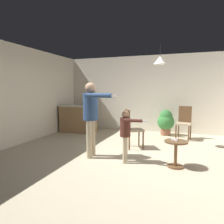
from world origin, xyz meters
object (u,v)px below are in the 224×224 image
object	(u,v)px
potted_plant_corner	(166,121)
person_child	(126,130)
side_table_by_couch	(176,151)
person_adult	(91,111)
kitchen_counter	(78,119)
dining_chair_by_counter	(132,127)
dining_chair_near_wall	(184,121)
spare_remote_on_table	(175,139)

from	to	relation	value
potted_plant_corner	person_child	bearing A→B (deg)	-100.77
side_table_by_couch	person_child	size ratio (longest dim) A/B	0.48
person_adult	side_table_by_couch	bearing A→B (deg)	90.50
kitchen_counter	side_table_by_couch	world-z (taller)	kitchen_counter
dining_chair_by_counter	dining_chair_near_wall	size ratio (longest dim) A/B	1.00
person_child	dining_chair_near_wall	world-z (taller)	person_child
kitchen_counter	person_child	bearing A→B (deg)	-45.17
side_table_by_couch	dining_chair_near_wall	distance (m)	2.52
person_child	dining_chair_near_wall	bearing A→B (deg)	152.46
side_table_by_couch	person_adult	distance (m)	1.93
person_adult	potted_plant_corner	distance (m)	3.20
side_table_by_couch	spare_remote_on_table	bearing A→B (deg)	127.59
dining_chair_by_counter	spare_remote_on_table	xyz separation A→B (m)	(1.10, -0.98, -0.01)
side_table_by_couch	person_child	xyz separation A→B (m)	(-0.99, -0.07, 0.34)
kitchen_counter	spare_remote_on_table	distance (m)	4.11
person_adult	person_child	bearing A→B (deg)	85.23
person_child	potted_plant_corner	distance (m)	2.99
dining_chair_by_counter	spare_remote_on_table	world-z (taller)	dining_chair_by_counter
person_adult	spare_remote_on_table	distance (m)	1.83
kitchen_counter	dining_chair_near_wall	size ratio (longest dim) A/B	1.26
person_adult	dining_chair_by_counter	world-z (taller)	person_adult
dining_chair_near_wall	side_table_by_couch	bearing A→B (deg)	96.76
kitchen_counter	potted_plant_corner	world-z (taller)	kitchen_counter
kitchen_counter	dining_chair_by_counter	xyz separation A→B (m)	(2.28, -1.36, 0.07)
person_adult	dining_chair_near_wall	bearing A→B (deg)	143.13
kitchen_counter	potted_plant_corner	distance (m)	3.02
side_table_by_couch	potted_plant_corner	distance (m)	2.90
person_adult	spare_remote_on_table	size ratio (longest dim) A/B	12.73
side_table_by_couch	kitchen_counter	bearing A→B (deg)	145.18
kitchen_counter	dining_chair_near_wall	world-z (taller)	dining_chair_near_wall
side_table_by_couch	potted_plant_corner	bearing A→B (deg)	98.57
person_child	potted_plant_corner	xyz separation A→B (m)	(0.56, 2.93, -0.21)
side_table_by_couch	person_adult	bearing A→B (deg)	179.47
dining_chair_near_wall	kitchen_counter	bearing A→B (deg)	12.03
kitchen_counter	person_child	size ratio (longest dim) A/B	1.17
kitchen_counter	person_adult	bearing A→B (deg)	-55.60
person_adult	potted_plant_corner	size ratio (longest dim) A/B	1.97
kitchen_counter	dining_chair_near_wall	distance (m)	3.55
person_adult	potted_plant_corner	bearing A→B (deg)	155.36
side_table_by_couch	dining_chair_by_counter	world-z (taller)	dining_chair_by_counter
potted_plant_corner	dining_chair_by_counter	bearing A→B (deg)	-110.80
kitchen_counter	potted_plant_corner	bearing A→B (deg)	9.27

